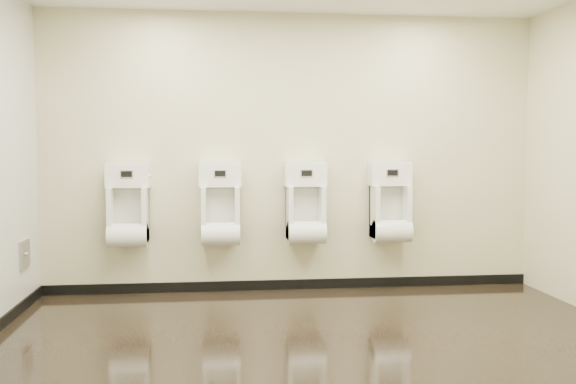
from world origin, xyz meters
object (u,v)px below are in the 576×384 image
(urinal_3, at_px, (391,208))
(urinal_2, at_px, (306,209))
(urinal_0, at_px, (128,211))
(urinal_1, at_px, (220,210))
(access_panel, at_px, (25,254))

(urinal_3, bearing_deg, urinal_2, 180.00)
(urinal_0, height_order, urinal_3, same)
(urinal_0, bearing_deg, urinal_1, 0.00)
(urinal_0, distance_m, urinal_1, 0.89)
(urinal_1, relative_size, urinal_3, 1.00)
(urinal_0, bearing_deg, urinal_3, 0.00)
(access_panel, bearing_deg, urinal_0, 25.36)
(urinal_0, bearing_deg, urinal_2, 0.00)
(access_panel, relative_size, urinal_2, 0.31)
(access_panel, height_order, urinal_3, urinal_3)
(access_panel, xyz_separation_m, urinal_0, (0.86, 0.41, 0.34))
(urinal_0, relative_size, urinal_3, 1.00)
(access_panel, xyz_separation_m, urinal_2, (2.60, 0.41, 0.34))
(access_panel, relative_size, urinal_1, 0.31)
(access_panel, distance_m, urinal_3, 3.52)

